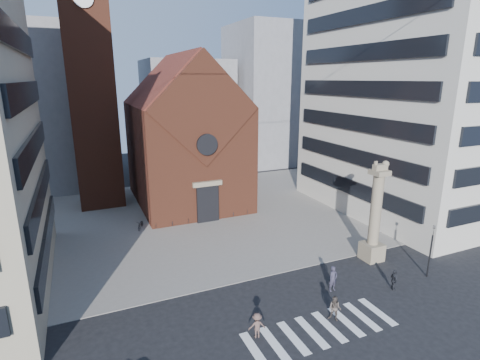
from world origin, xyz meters
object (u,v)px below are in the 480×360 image
Objects in this scene: pedestrian_1 at (335,309)px; scooter_0 at (141,224)px; traffic_light at (431,250)px; pedestrian_0 at (333,279)px; pedestrian_2 at (394,280)px; lion_column at (375,222)px.

pedestrian_1 is 0.94× the size of scooter_0.
pedestrian_0 is at bearing 170.73° from traffic_light.
pedestrian_1 is at bearing -132.46° from pedestrian_0.
pedestrian_2 is (-3.89, -0.37, -1.51)m from traffic_light.
pedestrian_0 is at bearing 106.91° from pedestrian_1.
pedestrian_0 is 3.55m from pedestrian_1.
pedestrian_2 reaches higher than scooter_0.
pedestrian_0 is 20.53m from scooter_0.
pedestrian_2 is at bearing -174.56° from traffic_light.
scooter_0 is (-15.13, 19.04, -0.26)m from pedestrian_2.
traffic_light reaches higher than pedestrian_1.
lion_column is 4.85× the size of scooter_0.
traffic_light is 2.57× the size of pedestrian_1.
pedestrian_0 is at bearing 89.41° from pedestrian_2.
pedestrian_1 is (-10.11, -1.59, -1.45)m from traffic_light.
lion_column reaches higher than pedestrian_1.
pedestrian_0 is at bearing -156.13° from lion_column.
traffic_light is 2.40× the size of scooter_0.
scooter_0 is at bearing 115.06° from pedestrian_0.
pedestrian_2 is (-1.90, -4.37, -2.68)m from lion_column.
pedestrian_1 is 1.07× the size of pedestrian_2.
scooter_0 is at bearing 139.27° from lion_column.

